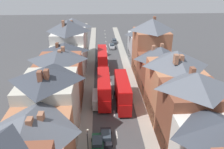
{
  "coord_description": "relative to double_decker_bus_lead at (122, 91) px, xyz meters",
  "views": [
    {
      "loc": [
        -2.4,
        -15.97,
        23.66
      ],
      "look_at": [
        0.42,
        32.86,
        1.16
      ],
      "focal_mm": 35.0,
      "sensor_mm": 36.0,
      "label": 1
    }
  ],
  "objects": [
    {
      "name": "car_near_silver",
      "position": [
        -3.59,
        -10.84,
        -2.02
      ],
      "size": [
        1.9,
        4.2,
        1.58
      ],
      "color": "black",
      "rests_on": "ground"
    },
    {
      "name": "centre_line_dashes",
      "position": [
        -1.79,
        14.58,
        -2.81
      ],
      "size": [
        0.14,
        97.8,
        0.01
      ],
      "color": "silver",
      "rests_on": "ground"
    },
    {
      "name": "street_lamp",
      "position": [
        -6.04,
        -15.42,
        0.43
      ],
      "size": [
        0.2,
        1.12,
        5.5
      ],
      "color": "black",
      "rests_on": "ground"
    },
    {
      "name": "pavement_left",
      "position": [
        -6.89,
        16.58,
        -2.75
      ],
      "size": [
        2.2,
        104.0,
        0.14
      ],
      "primitive_type": "cube",
      "color": "gray",
      "rests_on": "ground"
    },
    {
      "name": "terrace_row_left",
      "position": [
        -11.98,
        -1.68,
        3.3
      ],
      "size": [
        8.0,
        67.07,
        14.52
      ],
      "color": "brown",
      "rests_on": "ground"
    },
    {
      "name": "car_parked_left_a",
      "position": [
        0.01,
        35.84,
        -1.97
      ],
      "size": [
        1.9,
        4.28,
        1.69
      ],
      "color": "silver",
      "rests_on": "ground"
    },
    {
      "name": "car_parked_right_b",
      "position": [
        -3.59,
        27.27,
        -2.01
      ],
      "size": [
        1.9,
        3.89,
        1.59
      ],
      "color": "gray",
      "rests_on": "ground"
    },
    {
      "name": "terrace_row_right",
      "position": [
        8.39,
        -3.97,
        3.15
      ],
      "size": [
        8.0,
        62.95,
        14.31
      ],
      "color": "#935138",
      "rests_on": "ground"
    },
    {
      "name": "car_parked_right_a",
      "position": [
        1.31,
        42.57,
        -2.02
      ],
      "size": [
        1.9,
        4.35,
        1.57
      ],
      "color": "#4C515B",
      "rests_on": "ground"
    },
    {
      "name": "double_decker_bus_lead",
      "position": [
        0.0,
        0.0,
        0.0
      ],
      "size": [
        2.74,
        10.8,
        5.3
      ],
      "color": "#B70F0F",
      "rests_on": "ground"
    },
    {
      "name": "pavement_right",
      "position": [
        3.31,
        16.58,
        -2.75
      ],
      "size": [
        2.2,
        104.0,
        0.14
      ],
      "primitive_type": "cube",
      "color": "gray",
      "rests_on": "ground"
    },
    {
      "name": "car_mid_white",
      "position": [
        -4.89,
        -12.2,
        -1.98
      ],
      "size": [
        1.9,
        4.1,
        1.65
      ],
      "color": "#144728",
      "rests_on": "ground"
    },
    {
      "name": "delivery_van",
      "position": [
        -4.89,
        -0.33,
        -1.48
      ],
      "size": [
        2.2,
        5.2,
        2.41
      ],
      "color": "silver",
      "rests_on": "ground"
    },
    {
      "name": "double_decker_bus_mid_street",
      "position": [
        -3.6,
        1.53,
        0.0
      ],
      "size": [
        2.74,
        10.8,
        5.3
      ],
      "color": "#B70F0F",
      "rests_on": "ground"
    },
    {
      "name": "double_decker_bus_far_approaching",
      "position": [
        -3.6,
        18.22,
        0.0
      ],
      "size": [
        2.74,
        10.8,
        5.3
      ],
      "color": "red",
      "rests_on": "ground"
    },
    {
      "name": "car_mid_black",
      "position": [
        1.31,
        1.53,
        -2.02
      ],
      "size": [
        1.9,
        3.83,
        1.57
      ],
      "color": "#4C515B",
      "rests_on": "ground"
    }
  ]
}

